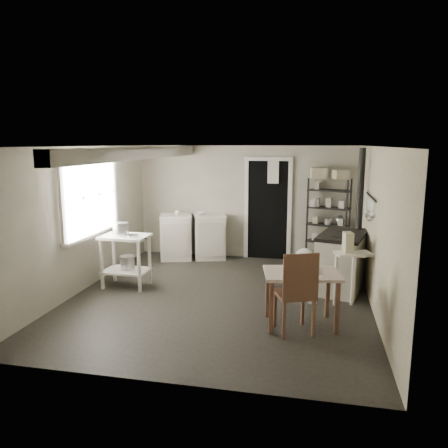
% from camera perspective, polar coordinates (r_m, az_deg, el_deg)
% --- Properties ---
extents(floor, '(5.00, 5.00, 0.00)m').
position_cam_1_polar(floor, '(6.84, -0.52, -9.56)').
color(floor, black).
rests_on(floor, ground).
extents(ceiling, '(5.00, 5.00, 0.00)m').
position_cam_1_polar(ceiling, '(6.42, -0.56, 10.10)').
color(ceiling, beige).
rests_on(ceiling, wall_back).
extents(wall_back, '(4.50, 0.02, 2.30)m').
position_cam_1_polar(wall_back, '(8.96, 2.89, 2.83)').
color(wall_back, '#ABA592').
rests_on(wall_back, ground).
extents(wall_front, '(4.50, 0.02, 2.30)m').
position_cam_1_polar(wall_front, '(4.19, -7.92, -6.19)').
color(wall_front, '#ABA592').
rests_on(wall_front, ground).
extents(wall_left, '(0.02, 5.00, 2.30)m').
position_cam_1_polar(wall_left, '(7.34, -17.96, 0.62)').
color(wall_left, '#ABA592').
rests_on(wall_left, ground).
extents(wall_right, '(0.02, 5.00, 2.30)m').
position_cam_1_polar(wall_right, '(6.44, 19.40, -0.79)').
color(wall_right, '#ABA592').
rests_on(wall_right, ground).
extents(window, '(0.12, 1.76, 1.28)m').
position_cam_1_polar(window, '(7.45, -17.15, 3.53)').
color(window, white).
rests_on(window, wall_left).
extents(doorway, '(0.96, 0.10, 2.08)m').
position_cam_1_polar(doorway, '(8.89, 5.72, 1.76)').
color(doorway, white).
rests_on(doorway, ground).
extents(ceiling_beam, '(0.18, 5.00, 0.18)m').
position_cam_1_polar(ceiling_beam, '(6.78, -10.64, 9.10)').
color(ceiling_beam, white).
rests_on(ceiling_beam, ceiling).
extents(wallpaper_panel, '(0.01, 5.00, 2.30)m').
position_cam_1_polar(wallpaper_panel, '(6.44, 19.31, -0.79)').
color(wallpaper_panel, beige).
rests_on(wallpaper_panel, wall_right).
extents(utensil_rail, '(0.06, 1.20, 0.44)m').
position_cam_1_polar(utensil_rail, '(6.97, 18.49, 3.41)').
color(utensil_rail, silver).
rests_on(utensil_rail, wall_right).
extents(prep_table, '(0.77, 0.56, 0.87)m').
position_cam_1_polar(prep_table, '(7.40, -12.66, -5.00)').
color(prep_table, white).
rests_on(prep_table, ground).
extents(stockpot, '(0.29, 0.29, 0.27)m').
position_cam_1_polar(stockpot, '(7.30, -13.32, -0.87)').
color(stockpot, silver).
rests_on(stockpot, prep_table).
extents(saucepan, '(0.25, 0.25, 0.11)m').
position_cam_1_polar(saucepan, '(7.14, -11.86, -1.81)').
color(saucepan, silver).
rests_on(saucepan, prep_table).
extents(bucket, '(0.23, 0.23, 0.26)m').
position_cam_1_polar(bucket, '(7.43, -12.51, -5.04)').
color(bucket, silver).
rests_on(bucket, prep_table).
extents(base_cabinets, '(1.50, 0.97, 0.91)m').
position_cam_1_polar(base_cabinets, '(8.99, -4.06, -1.62)').
color(base_cabinets, beige).
rests_on(base_cabinets, ground).
extents(mixing_bowl, '(0.39, 0.39, 0.07)m').
position_cam_1_polar(mixing_bowl, '(8.85, -3.35, 1.47)').
color(mixing_bowl, silver).
rests_on(mixing_bowl, base_cabinets).
extents(counter_cup, '(0.16, 0.16, 0.10)m').
position_cam_1_polar(counter_cup, '(8.89, -6.08, 1.55)').
color(counter_cup, silver).
rests_on(counter_cup, base_cabinets).
extents(shelf_rack, '(0.85, 0.53, 1.68)m').
position_cam_1_polar(shelf_rack, '(8.69, 13.47, 0.98)').
color(shelf_rack, black).
rests_on(shelf_rack, ground).
extents(shelf_jar, '(0.10, 0.10, 0.21)m').
position_cam_1_polar(shelf_jar, '(8.66, 11.46, 3.87)').
color(shelf_jar, silver).
rests_on(shelf_jar, shelf_rack).
extents(storage_box_a, '(0.33, 0.30, 0.20)m').
position_cam_1_polar(storage_box_a, '(8.64, 12.33, 8.05)').
color(storage_box_a, beige).
rests_on(storage_box_a, shelf_rack).
extents(storage_box_b, '(0.32, 0.31, 0.16)m').
position_cam_1_polar(storage_box_b, '(8.54, 15.07, 7.77)').
color(storage_box_b, beige).
rests_on(storage_box_b, shelf_rack).
extents(stove, '(0.91, 1.30, 0.92)m').
position_cam_1_polar(stove, '(7.34, 15.10, -4.91)').
color(stove, beige).
rests_on(stove, ground).
extents(stovepipe, '(0.14, 0.14, 1.42)m').
position_cam_1_polar(stovepipe, '(7.58, 17.40, 4.31)').
color(stovepipe, black).
rests_on(stovepipe, stove).
extents(side_ledge, '(0.58, 0.42, 0.80)m').
position_cam_1_polar(side_ledge, '(6.66, 16.36, -6.65)').
color(side_ledge, white).
rests_on(side_ledge, ground).
extents(oats_box, '(0.15, 0.22, 0.29)m').
position_cam_1_polar(oats_box, '(6.51, 15.92, -1.74)').
color(oats_box, beige).
rests_on(oats_box, side_ledge).
extents(work_table, '(1.06, 0.83, 0.72)m').
position_cam_1_polar(work_table, '(5.82, 10.02, -9.41)').
color(work_table, beige).
rests_on(work_table, ground).
extents(table_cup, '(0.11, 0.11, 0.09)m').
position_cam_1_polar(table_cup, '(5.65, 12.41, -5.60)').
color(table_cup, silver).
rests_on(table_cup, work_table).
extents(chair, '(0.58, 0.59, 1.07)m').
position_cam_1_polar(chair, '(5.57, 9.17, -9.14)').
color(chair, '#533323').
rests_on(chair, ground).
extents(flour_sack, '(0.37, 0.31, 0.44)m').
position_cam_1_polar(flour_sack, '(8.25, 10.44, -4.46)').
color(flour_sack, silver).
rests_on(flour_sack, ground).
extents(floor_crock, '(0.17, 0.17, 0.16)m').
position_cam_1_polar(floor_crock, '(6.72, 11.48, -9.45)').
color(floor_crock, silver).
rests_on(floor_crock, ground).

